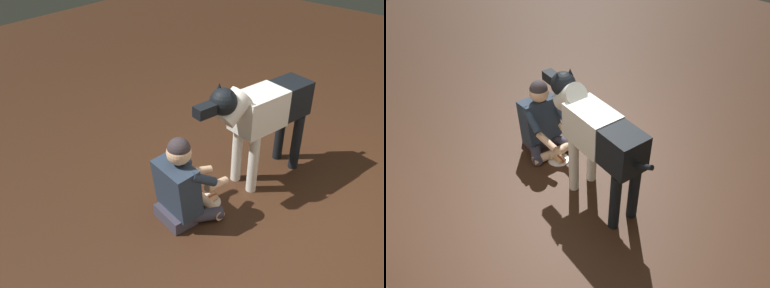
{
  "view_description": "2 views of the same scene",
  "coord_description": "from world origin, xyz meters",
  "views": [
    {
      "loc": [
        2.79,
        1.63,
        2.59
      ],
      "look_at": [
        0.43,
        -0.43,
        0.55
      ],
      "focal_mm": 39.08,
      "sensor_mm": 36.0,
      "label": 1
    },
    {
      "loc": [
        -1.96,
        2.06,
        2.84
      ],
      "look_at": [
        0.08,
        -0.14,
        0.46
      ],
      "focal_mm": 37.2,
      "sensor_mm": 36.0,
      "label": 2
    }
  ],
  "objects": [
    {
      "name": "person_sitting_on_floor",
      "position": [
        0.74,
        -0.27,
        0.34
      ],
      "size": [
        0.67,
        0.57,
        0.83
      ],
      "color": "#3A3746",
      "rests_on": "ground"
    },
    {
      "name": "hot_dog_on_plate",
      "position": [
        0.44,
        -0.22,
        0.03
      ],
      "size": [
        0.23,
        0.23,
        0.06
      ],
      "color": "white",
      "rests_on": "ground"
    },
    {
      "name": "ground_plane",
      "position": [
        0.0,
        0.0,
        0.0
      ],
      "size": [
        13.55,
        13.55,
        0.0
      ],
      "primitive_type": "plane",
      "color": "#3A2113"
    },
    {
      "name": "large_dog",
      "position": [
        -0.17,
        -0.1,
        0.75
      ],
      "size": [
        1.46,
        0.46,
        1.15
      ],
      "color": "silver",
      "rests_on": "ground"
    }
  ]
}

